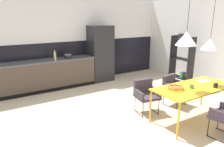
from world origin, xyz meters
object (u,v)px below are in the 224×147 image
object	(u,v)px
mug_glass_clear	(192,86)
open_shelf_unit	(182,60)
armchair_near_window	(173,85)
mug_tall_blue	(216,85)
refrigerator_column	(101,54)
fruit_bowl	(176,87)
pendant_lamp_over_table_far	(210,44)
cooking_pot	(68,56)
dining_table	(194,89)
armchair_head_of_table	(146,92)
open_book	(204,81)
bottle_vinegar_dark	(55,56)
pendant_lamp_over_table_near	(186,38)

from	to	relation	value
mug_glass_clear	open_shelf_unit	bearing A→B (deg)	45.07
armchair_near_window	mug_tall_blue	bearing A→B (deg)	81.92
refrigerator_column	open_shelf_unit	world-z (taller)	refrigerator_column
fruit_bowl	pendant_lamp_over_table_far	xyz separation A→B (m)	(0.80, -0.10, 0.81)
armchair_near_window	cooking_pot	distance (m)	3.22
cooking_pot	mug_glass_clear	bearing A→B (deg)	-69.24
dining_table	open_shelf_unit	size ratio (longest dim) A/B	1.08
armchair_head_of_table	open_shelf_unit	distance (m)	2.44
armchair_head_of_table	mug_glass_clear	distance (m)	1.02
open_shelf_unit	mug_tall_blue	bearing A→B (deg)	-33.44
armchair_head_of_table	pendant_lamp_over_table_far	distance (m)	1.68
open_book	open_shelf_unit	size ratio (longest dim) A/B	0.17
dining_table	bottle_vinegar_dark	bearing A→B (deg)	119.16
fruit_bowl	bottle_vinegar_dark	size ratio (longest dim) A/B	1.03
dining_table	open_shelf_unit	xyz separation A→B (m)	(1.65, 1.75, 0.12)
pendant_lamp_over_table_near	open_shelf_unit	bearing A→B (deg)	40.68
fruit_bowl	mug_glass_clear	xyz separation A→B (m)	(0.33, -0.12, 0.00)
dining_table	mug_tall_blue	bearing A→B (deg)	-37.69
refrigerator_column	bottle_vinegar_dark	world-z (taller)	refrigerator_column
armchair_head_of_table	cooking_pot	world-z (taller)	cooking_pot
open_shelf_unit	pendant_lamp_over_table_far	size ratio (longest dim) A/B	1.36
fruit_bowl	cooking_pot	world-z (taller)	cooking_pot
refrigerator_column	pendant_lamp_over_table_far	xyz separation A→B (m)	(0.62, -3.56, 0.67)
mug_glass_clear	open_book	bearing A→B (deg)	15.41
open_book	armchair_near_window	bearing A→B (deg)	109.28
armchair_head_of_table	dining_table	bearing A→B (deg)	135.54
refrigerator_column	cooking_pot	bearing A→B (deg)	-175.98
refrigerator_column	armchair_head_of_table	world-z (taller)	refrigerator_column
refrigerator_column	cooking_pot	xyz separation A→B (m)	(-1.18, -0.08, 0.03)
armchair_head_of_table	open_book	bearing A→B (deg)	158.61
mug_tall_blue	open_shelf_unit	bearing A→B (deg)	56.56
armchair_head_of_table	open_shelf_unit	world-z (taller)	open_shelf_unit
armchair_near_window	open_book	world-z (taller)	open_book
armchair_near_window	dining_table	bearing A→B (deg)	60.01
fruit_bowl	mug_tall_blue	world-z (taller)	mug_tall_blue
armchair_near_window	bottle_vinegar_dark	size ratio (longest dim) A/B	2.41
open_book	open_shelf_unit	distance (m)	1.97
armchair_head_of_table	bottle_vinegar_dark	distance (m)	2.90
open_book	fruit_bowl	bearing A→B (deg)	-176.94
armchair_head_of_table	open_book	xyz separation A→B (m)	(1.10, -0.68, 0.27)
armchair_near_window	pendant_lamp_over_table_near	xyz separation A→B (m)	(-0.64, -0.78, 1.26)
dining_table	mug_tall_blue	xyz separation A→B (m)	(0.33, -0.25, 0.09)
fruit_bowl	pendant_lamp_over_table_far	bearing A→B (deg)	-6.94
mug_tall_blue	bottle_vinegar_dark	world-z (taller)	bottle_vinegar_dark
cooking_pot	armchair_near_window	bearing A→B (deg)	-57.12
pendant_lamp_over_table_far	fruit_bowl	bearing A→B (deg)	173.06
bottle_vinegar_dark	dining_table	bearing A→B (deg)	-60.84
refrigerator_column	open_book	world-z (taller)	refrigerator_column
armchair_head_of_table	pendant_lamp_over_table_far	size ratio (longest dim) A/B	0.62
fruit_bowl	armchair_near_window	bearing A→B (deg)	44.06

